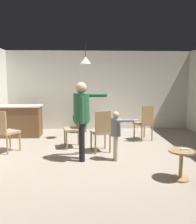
% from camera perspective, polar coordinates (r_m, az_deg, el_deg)
% --- Properties ---
extents(ground, '(7.68, 7.68, 0.00)m').
position_cam_1_polar(ground, '(5.15, 2.21, -11.39)').
color(ground, gray).
extents(wall_back, '(6.40, 0.10, 2.70)m').
position_cam_1_polar(wall_back, '(8.06, 0.31, 5.38)').
color(wall_back, silver).
rests_on(wall_back, ground).
extents(kitchen_counter, '(1.26, 0.66, 0.95)m').
position_cam_1_polar(kitchen_counter, '(7.37, -18.63, -2.08)').
color(kitchen_counter, brown).
rests_on(kitchen_counter, ground).
extents(side_table_by_couch, '(0.44, 0.44, 0.52)m').
position_cam_1_polar(side_table_by_couch, '(4.25, 19.93, -11.40)').
color(side_table_by_couch, '#99754C').
rests_on(side_table_by_couch, ground).
extents(person_adult, '(0.81, 0.51, 1.66)m').
position_cam_1_polar(person_adult, '(4.81, -3.96, -0.12)').
color(person_adult, black).
rests_on(person_adult, ground).
extents(person_child, '(0.56, 0.31, 1.05)m').
position_cam_1_polar(person_child, '(4.87, 4.56, -4.54)').
color(person_child, tan).
rests_on(person_child, ground).
extents(dining_chair_by_counter, '(0.55, 0.55, 1.00)m').
position_cam_1_polar(dining_chair_by_counter, '(6.61, 11.58, -2.34)').
color(dining_chair_by_counter, '#99754C').
rests_on(dining_chair_by_counter, ground).
extents(dining_chair_near_wall, '(0.58, 0.58, 1.00)m').
position_cam_1_polar(dining_chair_near_wall, '(5.83, -22.02, -4.10)').
color(dining_chair_near_wall, '#99754C').
rests_on(dining_chair_near_wall, ground).
extents(dining_chair_centre_back, '(0.50, 0.50, 1.00)m').
position_cam_1_polar(dining_chair_centre_back, '(5.84, -5.61, -3.55)').
color(dining_chair_centre_back, '#99754C').
rests_on(dining_chair_centre_back, ground).
extents(dining_chair_spare, '(0.51, 0.51, 1.00)m').
position_cam_1_polar(dining_chair_spare, '(5.42, 0.86, -4.41)').
color(dining_chair_spare, '#99754C').
rests_on(dining_chair_spare, ground).
extents(potted_plant_corner, '(0.58, 0.58, 0.89)m').
position_cam_1_polar(potted_plant_corner, '(7.63, -4.16, -1.29)').
color(potted_plant_corner, '#4C4742').
rests_on(potted_plant_corner, ground).
extents(spare_remote_on_table, '(0.13, 0.05, 0.04)m').
position_cam_1_polar(spare_remote_on_table, '(4.19, 20.62, -8.67)').
color(spare_remote_on_table, white).
rests_on(spare_remote_on_table, side_table_by_couch).
extents(ceiling_light_pendant, '(0.32, 0.32, 0.55)m').
position_cam_1_polar(ceiling_light_pendant, '(6.48, -3.14, 12.74)').
color(ceiling_light_pendant, silver).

